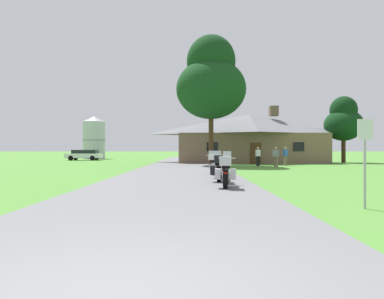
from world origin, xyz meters
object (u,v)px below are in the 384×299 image
Objects in this scene: motorcycle_white_second_in_row at (219,168)px; metal_signpost_roadside at (366,152)px; motorcycle_yellow_nearest_to_camera at (227,172)px; motorcycle_yellow_third_in_row at (219,166)px; bystander_blue_shirt_near_lodge at (286,155)px; bystander_white_shirt_beside_signpost at (259,155)px; bystander_gray_shirt_by_tree at (276,156)px; tree_right_of_lodge at (344,121)px; tree_by_lodge_front at (212,81)px; parked_white_suv_far_left at (85,155)px; metal_silo_distant at (95,138)px; motorcycle_black_farthest_in_row at (213,164)px.

motorcycle_white_second_in_row is 0.97× the size of metal_signpost_roadside.
motorcycle_white_second_in_row is at bearing 101.13° from motorcycle_yellow_nearest_to_camera.
bystander_blue_shirt_near_lodge reaches higher than motorcycle_yellow_third_in_row.
bystander_white_shirt_beside_signpost is at bearing 85.38° from metal_signpost_roadside.
tree_right_of_lodge is (9.87, 9.17, 3.66)m from bystander_gray_shirt_by_tree.
motorcycle_yellow_nearest_to_camera is at bearing -91.63° from tree_by_lodge_front.
motorcycle_yellow_nearest_to_camera and motorcycle_white_second_in_row have the same top height.
bystander_gray_shirt_by_tree is at bearing -137.09° from tree_right_of_lodge.
parked_white_suv_far_left is (-15.54, 28.50, 0.17)m from motorcycle_white_second_in_row.
bystander_gray_shirt_by_tree reaches higher than parked_white_suv_far_left.
tree_by_lodge_front is 22.18m from parked_white_suv_far_left.
bystander_blue_shirt_near_lodge is 0.25× the size of metal_silo_distant.
motorcycle_yellow_third_in_row is 0.29× the size of tree_right_of_lodge.
bystander_gray_shirt_by_tree is at bearing 56.27° from motorcycle_black_farthest_in_row.
bystander_white_shirt_beside_signpost is at bearing -126.00° from parked_white_suv_far_left.
tree_by_lodge_front reaches higher than motorcycle_yellow_nearest_to_camera.
motorcycle_black_farthest_in_row is 1.24× the size of bystander_blue_shirt_near_lodge.
bystander_white_shirt_beside_signpost is at bearing -16.72° from tree_by_lodge_front.
tree_right_of_lodge reaches higher than bystander_white_shirt_beside_signpost.
bystander_gray_shirt_by_tree is 0.25× the size of metal_silo_distant.
motorcycle_white_second_in_row is at bearing -126.50° from tree_right_of_lodge.
metal_signpost_roadside is 0.18× the size of tree_by_lodge_front.
bystander_blue_shirt_near_lodge reaches higher than motorcycle_black_farthest_in_row.
bystander_gray_shirt_by_tree is 26.98m from parked_white_suv_far_left.
bystander_white_shirt_beside_signpost is (4.59, 13.69, 0.32)m from motorcycle_white_second_in_row.
metal_silo_distant is (-23.71, 21.51, 2.38)m from bystander_blue_shirt_near_lodge.
motorcycle_white_second_in_row is 0.31× the size of metal_silo_distant.
bystander_blue_shirt_near_lodge is 0.79× the size of metal_signpost_roadside.
metal_silo_distant is (-16.64, 38.06, 2.72)m from motorcycle_yellow_nearest_to_camera.
bystander_gray_shirt_by_tree is (5.50, 13.91, 0.32)m from motorcycle_yellow_nearest_to_camera.
motorcycle_yellow_third_in_row is at bearing 109.61° from metal_signpost_roadside.
motorcycle_yellow_third_in_row and motorcycle_black_farthest_in_row have the same top height.
parked_white_suv_far_left reaches higher than motorcycle_white_second_in_row.
motorcycle_yellow_nearest_to_camera is 1.00× the size of motorcycle_yellow_third_in_row.
tree_by_lodge_front is at bearing 88.88° from motorcycle_black_farthest_in_row.
motorcycle_yellow_third_in_row is 0.18× the size of tree_by_lodge_front.
motorcycle_yellow_third_in_row is 2.13m from motorcycle_black_farthest_in_row.
motorcycle_white_second_in_row is 1.24× the size of bystander_blue_shirt_near_lodge.
bystander_white_shirt_beside_signpost is at bearing 82.71° from motorcycle_yellow_nearest_to_camera.
motorcycle_yellow_nearest_to_camera is 18.46m from tree_by_lodge_front.
bystander_gray_shirt_by_tree is (5.44, 9.93, 0.32)m from motorcycle_yellow_third_in_row.
tree_by_lodge_front is 27.43m from metal_silo_distant.
motorcycle_yellow_nearest_to_camera and motorcycle_black_farthest_in_row have the same top height.
metal_silo_distant is at bearing 119.40° from motorcycle_black_farthest_in_row.
motorcycle_white_second_in_row is at bearing -84.45° from bystander_gray_shirt_by_tree.
motorcycle_black_farthest_in_row is at bearing -145.73° from bystander_blue_shirt_near_lodge.
bystander_white_shirt_beside_signpost is (-2.59, -0.68, -0.02)m from bystander_blue_shirt_near_lodge.
parked_white_suv_far_left is (-15.70, 26.70, 0.17)m from motorcycle_yellow_third_in_row.
bystander_gray_shirt_by_tree is (5.63, 7.81, 0.31)m from motorcycle_black_farthest_in_row.
tree_by_lodge_front is (-6.59, 0.52, 6.68)m from bystander_blue_shirt_near_lodge.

